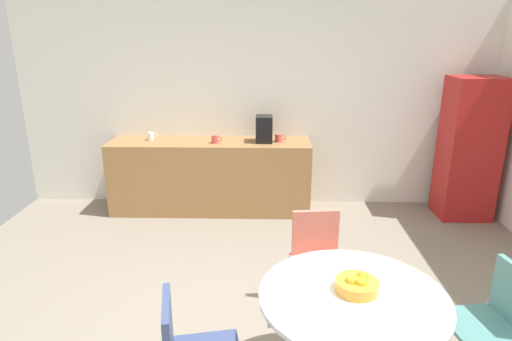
% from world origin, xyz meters
% --- Properties ---
extents(wall_back, '(6.00, 0.10, 2.60)m').
position_xyz_m(wall_back, '(0.00, 3.00, 1.30)').
color(wall_back, white).
rests_on(wall_back, ground_plane).
extents(counter_block, '(2.47, 0.60, 0.90)m').
position_xyz_m(counter_block, '(-0.57, 2.65, 0.45)').
color(counter_block, '#9E7042').
rests_on(counter_block, ground_plane).
extents(locker_cabinet, '(0.60, 0.50, 1.70)m').
position_xyz_m(locker_cabinet, '(2.55, 2.55, 0.85)').
color(locker_cabinet, '#B21E1E').
rests_on(locker_cabinet, ground_plane).
extents(round_table, '(1.09, 1.09, 0.75)m').
position_xyz_m(round_table, '(0.64, -0.38, 0.61)').
color(round_table, silver).
rests_on(round_table, ground_plane).
extents(chair_teal, '(0.49, 0.49, 0.83)m').
position_xyz_m(chair_teal, '(1.59, -0.21, 0.52)').
color(chair_teal, silver).
rests_on(chair_teal, ground_plane).
extents(chair_coral, '(0.46, 0.46, 0.83)m').
position_xyz_m(chair_coral, '(0.54, 0.58, 0.52)').
color(chair_coral, silver).
rests_on(chair_coral, ground_plane).
extents(fruit_bowl, '(0.25, 0.25, 0.11)m').
position_xyz_m(fruit_bowl, '(0.66, -0.34, 0.80)').
color(fruit_bowl, gold).
rests_on(fruit_bowl, round_table).
extents(mug_white, '(0.13, 0.08, 0.09)m').
position_xyz_m(mug_white, '(-1.30, 2.71, 0.95)').
color(mug_white, white).
rests_on(mug_white, counter_block).
extents(mug_green, '(0.13, 0.08, 0.09)m').
position_xyz_m(mug_green, '(0.28, 2.65, 0.95)').
color(mug_green, '#D84C4C').
rests_on(mug_green, counter_block).
extents(mug_red, '(0.13, 0.08, 0.09)m').
position_xyz_m(mug_red, '(-0.49, 2.57, 0.95)').
color(mug_red, '#D84C4C').
rests_on(mug_red, counter_block).
extents(coffee_maker, '(0.20, 0.24, 0.32)m').
position_xyz_m(coffee_maker, '(0.10, 2.65, 1.06)').
color(coffee_maker, black).
rests_on(coffee_maker, counter_block).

